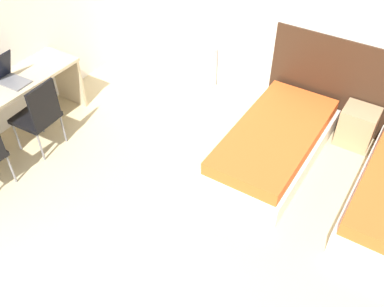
{
  "coord_description": "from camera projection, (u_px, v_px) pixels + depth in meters",
  "views": [
    {
      "loc": [
        1.66,
        -0.26,
        3.41
      ],
      "look_at": [
        0.0,
        2.37,
        0.55
      ],
      "focal_mm": 40.0,
      "sensor_mm": 36.0,
      "label": 1
    }
  ],
  "objects": [
    {
      "name": "headboard_panel",
      "position": [
        370.0,
        94.0,
        4.93
      ],
      "size": [
        2.46,
        0.03,
        1.14
      ],
      "color": "#382316",
      "rests_on": "ground_plane"
    },
    {
      "name": "radiator",
      "position": [
        187.0,
        60.0,
        6.04
      ],
      "size": [
        0.9,
        0.12,
        0.58
      ],
      "color": "silver",
      "rests_on": "ground_plane"
    },
    {
      "name": "chair_near_laptop",
      "position": [
        39.0,
        114.0,
        4.79
      ],
      "size": [
        0.46,
        0.46,
        0.9
      ],
      "rotation": [
        0.0,
        0.0,
        0.05
      ],
      "color": "black",
      "rests_on": "ground_plane"
    },
    {
      "name": "bed_near_window",
      "position": [
        274.0,
        144.0,
        4.86
      ],
      "size": [
        0.92,
        1.89,
        0.41
      ],
      "color": "silver",
      "rests_on": "ground_plane"
    },
    {
      "name": "wall_back",
      "position": [
        283.0,
        4.0,
        4.91
      ],
      "size": [
        6.05,
        0.05,
        2.7
      ],
      "color": "white",
      "rests_on": "ground_plane"
    },
    {
      "name": "nightstand",
      "position": [
        357.0,
        126.0,
        5.03
      ],
      "size": [
        0.4,
        0.35,
        0.48
      ],
      "color": "tan",
      "rests_on": "ground_plane"
    },
    {
      "name": "laptop",
      "position": [
        10.0,
        76.0,
        4.79
      ],
      "size": [
        0.37,
        0.26,
        0.35
      ],
      "rotation": [
        0.0,
        0.0,
        0.05
      ],
      "color": "slate",
      "rests_on": "desk"
    }
  ]
}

